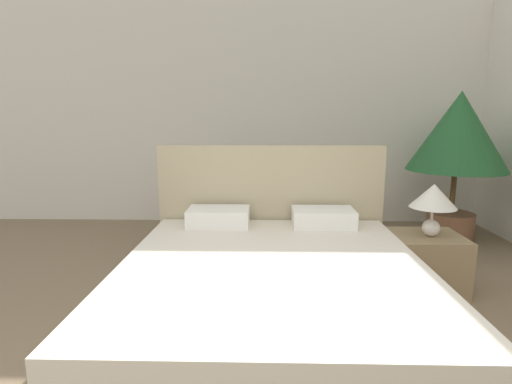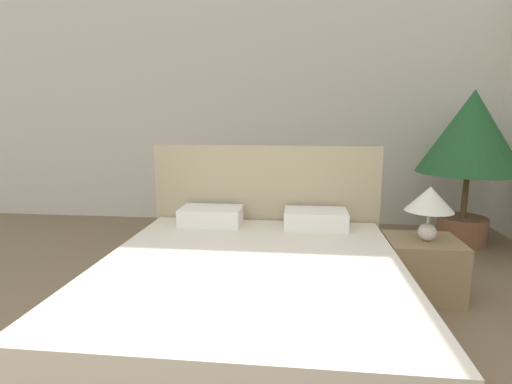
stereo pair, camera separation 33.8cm
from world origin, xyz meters
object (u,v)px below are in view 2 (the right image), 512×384
nightstand (421,267)px  side_table (249,220)px  table_lamp (430,202)px  armchair_near_window_right (291,215)px  bed (252,293)px  armchair_near_window_left (208,213)px  potted_palm (471,140)px

nightstand → side_table: 2.02m
table_lamp → armchair_near_window_right: bearing=128.2°
side_table → armchair_near_window_right: bearing=3.0°
bed → table_lamp: bearing=28.4°
armchair_near_window_left → potted_palm: bearing=7.3°
side_table → nightstand: bearing=-40.5°
armchair_near_window_left → potted_palm: size_ratio=0.52×
bed → nightstand: 1.44m
armchair_near_window_right → potted_palm: 2.08m
table_lamp → potted_palm: bearing=60.0°
table_lamp → side_table: 2.11m
bed → armchair_near_window_left: bearing=110.2°
armchair_near_window_right → table_lamp: 1.79m
bed → nightstand: bed is taller
side_table → bed: bearing=-82.2°
potted_palm → side_table: bearing=-177.9°
nightstand → side_table: size_ratio=1.21×
potted_palm → armchair_near_window_left: bearing=-178.7°
nightstand → side_table: bearing=139.5°
armchair_near_window_left → nightstand: size_ratio=1.59×
potted_palm → nightstand: (-0.83, -1.40, -0.92)m
table_lamp → side_table: size_ratio=0.92×
armchair_near_window_right → table_lamp: (1.07, -1.36, 0.47)m
nightstand → bed: bearing=-150.5°
bed → side_table: 2.04m
armchair_near_window_left → bed: bearing=-63.8°
table_lamp → side_table: bearing=139.3°
armchair_near_window_left → armchair_near_window_right: size_ratio=1.00×
armchair_near_window_right → side_table: bearing=-174.4°
armchair_near_window_left → nightstand: armchair_near_window_left is taller
armchair_near_window_right → side_table: 0.48m
nightstand → table_lamp: size_ratio=1.31×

